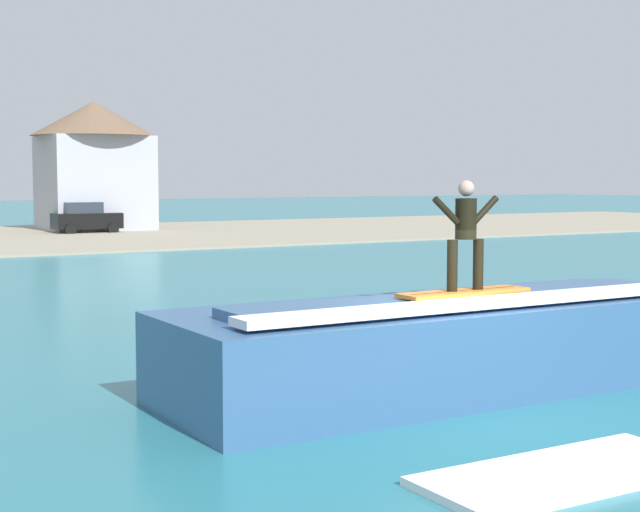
# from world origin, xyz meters

# --- Properties ---
(ground_plane) EXTENTS (260.00, 260.00, 0.00)m
(ground_plane) POSITION_xyz_m (0.00, 0.00, 0.00)
(ground_plane) COLOR #28717D
(wave_crest) EXTENTS (8.93, 2.97, 1.52)m
(wave_crest) POSITION_xyz_m (0.53, 1.17, 0.72)
(wave_crest) COLOR #315782
(wave_crest) RESTS_ON ground_plane
(surfboard) EXTENTS (2.23, 0.59, 0.06)m
(surfboard) POSITION_xyz_m (0.53, 0.77, 1.55)
(surfboard) COLOR orange
(surfboard) RESTS_ON wave_crest
(surfer) EXTENTS (1.23, 0.32, 1.65)m
(surfer) POSITION_xyz_m (0.56, 0.78, 2.50)
(surfer) COLOR black
(surfer) RESTS_ON surfboard
(car_far_shore) EXTENTS (3.82, 2.06, 1.86)m
(car_far_shore) POSITION_xyz_m (8.00, 44.31, 0.94)
(car_far_shore) COLOR black
(car_far_shore) RESTS_ON ground_plane
(house_gabled_white) EXTENTS (7.53, 7.53, 7.86)m
(house_gabled_white) POSITION_xyz_m (9.44, 47.06, 4.38)
(house_gabled_white) COLOR #9EA3AD
(house_gabled_white) RESTS_ON ground_plane
(whitewater_patch) EXTENTS (3.43, 1.41, 0.10)m
(whitewater_patch) POSITION_xyz_m (-1.08, -2.99, 0.05)
(whitewater_patch) COLOR white
(whitewater_patch) RESTS_ON ground_plane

